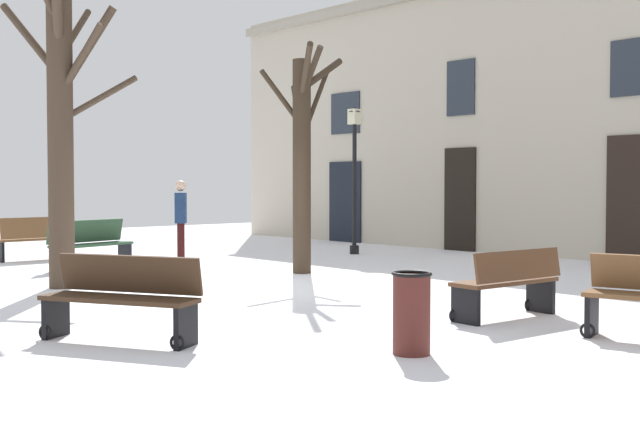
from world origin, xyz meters
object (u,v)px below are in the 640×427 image
person_by_shop_door (181,217)px  tree_foreground (303,153)px  streetlamp (354,163)px  bench_near_center_tree (90,243)px  bench_by_litter_bin (508,283)px  tree_center (61,117)px  bench_near_lamp (122,297)px  litter_bin (412,313)px  bench_back_to_back_left (35,238)px

person_by_shop_door → tree_foreground: bearing=-132.2°
streetlamp → person_by_shop_door: 4.44m
bench_near_center_tree → bench_by_litter_bin: (8.93, 1.17, -0.06)m
streetlamp → tree_center: bearing=-80.5°
tree_center → bench_near_lamp: bearing=-16.9°
tree_center → litter_bin: tree_center is taller
tree_foreground → bench_by_litter_bin: size_ratio=2.67×
streetlamp → bench_by_litter_bin: 9.40m
tree_foreground → bench_by_litter_bin: 5.97m
bench_near_lamp → bench_near_center_tree: bearing=128.5°
tree_foreground → bench_near_lamp: (3.61, -5.64, -1.77)m
litter_bin → bench_back_to_back_left: 12.03m
tree_foreground → streetlamp: 4.23m
litter_bin → streetlamp: bearing=138.4°
tree_center → bench_by_litter_bin: 7.42m
bench_back_to_back_left → person_by_shop_door: 3.37m
bench_near_lamp → tree_foreground: bearing=94.7°
tree_foreground → litter_bin: bearing=-32.3°
bench_by_litter_bin → bench_near_center_tree: bearing=-77.8°
tree_center → bench_by_litter_bin: tree_center is taller
bench_near_center_tree → bench_back_to_back_left: (-2.46, -0.10, -0.03)m
streetlamp → bench_by_litter_bin: size_ratio=2.20×
bench_by_litter_bin → bench_near_lamp: bench_near_lamp is taller
tree_foreground → bench_near_lamp: tree_foreground is taller
bench_near_center_tree → streetlamp: bearing=-22.0°
litter_bin → bench_near_center_tree: (-9.51, 1.28, 0.09)m
bench_near_lamp → litter_bin: bearing=7.7°
streetlamp → bench_near_center_tree: streetlamp is taller
tree_center → bench_near_lamp: 5.28m
tree_foreground → person_by_shop_door: bearing=-169.9°
litter_bin → bench_back_to_back_left: bench_back_to_back_left is taller
tree_center → bench_back_to_back_left: bearing=162.2°
litter_bin → bench_near_center_tree: bench_near_center_tree is taller
bench_near_center_tree → bench_by_litter_bin: bench_near_center_tree is taller
litter_bin → bench_back_to_back_left: bearing=174.4°
streetlamp → litter_bin: size_ratio=4.34×
tree_center → tree_foreground: bearing=77.4°
tree_center → bench_back_to_back_left: tree_center is taller
litter_bin → bench_near_center_tree: size_ratio=0.44×
bench_near_lamp → tree_center: bearing=135.2°
bench_back_to_back_left → person_by_shop_door: size_ratio=0.95×
litter_bin → bench_by_litter_bin: (-0.58, 2.45, 0.04)m
bench_near_lamp → bench_back_to_back_left: (-9.49, 2.97, 0.00)m
tree_center → bench_back_to_back_left: (-4.93, 1.58, -2.25)m
streetlamp → bench_near_lamp: streetlamp is taller
bench_near_center_tree → bench_near_lamp: bench_near_center_tree is taller
streetlamp → bench_near_lamp: (5.88, -9.21, -1.68)m
bench_by_litter_bin → tree_center: bearing=-61.6°
streetlamp → bench_near_lamp: 11.06m
bench_by_litter_bin → bench_near_lamp: bearing=-19.5°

